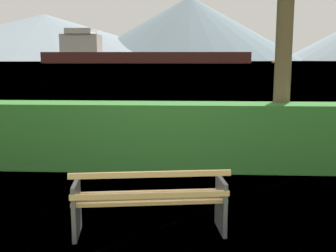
% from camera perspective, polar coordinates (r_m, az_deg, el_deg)
% --- Properties ---
extents(ground_plane, '(1400.00, 1400.00, 0.00)m').
position_cam_1_polar(ground_plane, '(5.29, -2.54, -14.53)').
color(ground_plane, olive).
extents(water_surface, '(620.00, 620.00, 0.00)m').
position_cam_1_polar(water_surface, '(314.15, 2.96, 8.92)').
color(water_surface, slate).
rests_on(water_surface, ground_plane).
extents(park_bench, '(1.92, 0.81, 0.87)m').
position_cam_1_polar(park_bench, '(5.07, -2.55, -10.36)').
color(park_bench, tan).
rests_on(park_bench, ground_plane).
extents(hedge_row, '(10.76, 0.82, 1.30)m').
position_cam_1_polar(hedge_row, '(8.02, -0.48, -1.39)').
color(hedge_row, '#2D6B28').
rests_on(hedge_row, ground_plane).
extents(cargo_ship_large, '(103.89, 18.55, 17.13)m').
position_cam_1_polar(cargo_ship_large, '(212.04, -5.23, 10.00)').
color(cargo_ship_large, '#471E19').
rests_on(cargo_ship_large, water_surface).
extents(tender_far, '(5.38, 9.04, 1.42)m').
position_cam_1_polar(tender_far, '(235.90, 14.72, 8.62)').
color(tender_far, gold).
rests_on(tender_far, water_surface).
extents(distant_hills, '(821.96, 434.00, 86.19)m').
position_cam_1_polar(distant_hills, '(572.06, -0.38, 12.77)').
color(distant_hills, gray).
rests_on(distant_hills, ground_plane).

